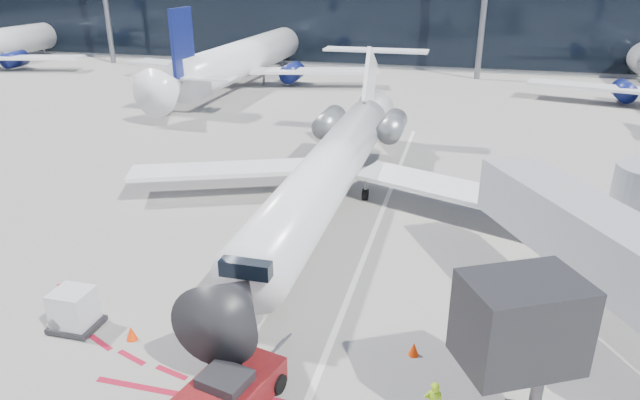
# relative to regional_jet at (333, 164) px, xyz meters

# --- Properties ---
(ground) EXTENTS (260.00, 260.00, 0.00)m
(ground) POSITION_rel_regional_jet_xyz_m (2.82, -4.75, -2.53)
(ground) COLOR gray
(ground) RESTS_ON ground
(apron_centerline) EXTENTS (0.25, 40.00, 0.01)m
(apron_centerline) POSITION_rel_regional_jet_xyz_m (2.82, -2.75, -2.52)
(apron_centerline) COLOR silver
(apron_centerline) RESTS_ON ground
(jet_bridge) EXTENTS (10.03, 15.20, 4.90)m
(jet_bridge) POSITION_rel_regional_jet_xyz_m (12.61, -7.76, 0.48)
(jet_bridge) COLOR #9C9EA4
(jet_bridge) RESTS_ON ground
(regional_jet) EXTENTS (24.53, 30.25, 7.58)m
(regional_jet) POSITION_rel_regional_jet_xyz_m (0.00, 0.00, 0.00)
(regional_jet) COLOR white
(regional_jet) RESTS_ON ground
(pushback_tug) EXTENTS (2.81, 5.27, 1.34)m
(pushback_tug) POSITION_rel_regional_jet_xyz_m (0.60, -16.22, -1.94)
(pushback_tug) COLOR #540C11
(pushback_tug) RESTS_ON ground
(uld_container) EXTENTS (1.71, 1.46, 1.61)m
(uld_container) POSITION_rel_regional_jet_xyz_m (-6.65, -13.91, -1.74)
(uld_container) COLOR black
(uld_container) RESTS_ON ground
(safety_cone_left) EXTENTS (0.40, 0.40, 0.55)m
(safety_cone_left) POSITION_rel_regional_jet_xyz_m (-4.26, -14.03, -2.25)
(safety_cone_left) COLOR #FF3705
(safety_cone_left) RESTS_ON ground
(safety_cone_right) EXTENTS (0.38, 0.38, 0.52)m
(safety_cone_right) POSITION_rel_regional_jet_xyz_m (5.80, -12.38, -2.27)
(safety_cone_right) COLOR #FF3705
(safety_cone_right) RESTS_ON ground
(bg_airliner_1) EXTENTS (36.14, 38.27, 11.69)m
(bg_airliner_1) POSITION_rel_regional_jet_xyz_m (-18.20, 33.90, 3.32)
(bg_airliner_1) COLOR white
(bg_airliner_1) RESTS_ON ground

